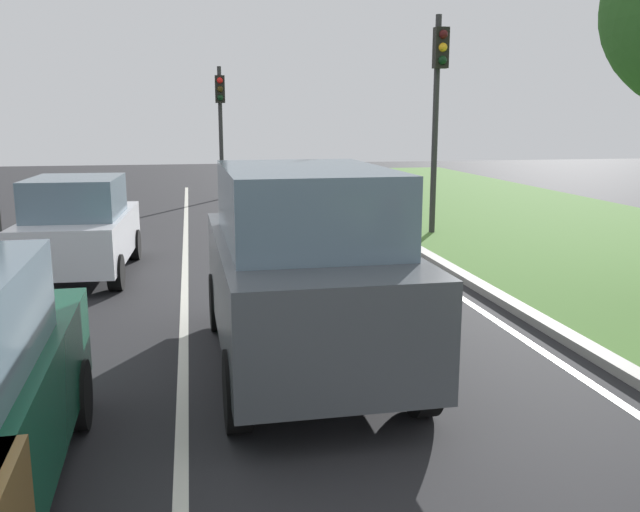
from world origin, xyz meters
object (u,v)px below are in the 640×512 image
(car_suv_ahead, at_px, (303,267))
(traffic_light_far_median, at_px, (220,111))
(traffic_light_near_right, at_px, (438,90))
(car_hatchback_far, at_px, (80,227))

(car_suv_ahead, bearing_deg, traffic_light_far_median, 89.76)
(traffic_light_near_right, relative_size, traffic_light_far_median, 1.14)
(car_hatchback_far, xyz_separation_m, traffic_light_near_right, (7.67, 2.86, 2.53))
(car_suv_ahead, height_order, traffic_light_far_median, traffic_light_far_median)
(car_hatchback_far, bearing_deg, car_suv_ahead, -56.50)
(car_suv_ahead, bearing_deg, traffic_light_near_right, 60.19)
(traffic_light_near_right, distance_m, traffic_light_far_median, 9.57)
(traffic_light_near_right, bearing_deg, car_hatchback_far, -159.53)
(car_suv_ahead, distance_m, traffic_light_near_right, 9.52)
(car_suv_ahead, relative_size, traffic_light_near_right, 0.89)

